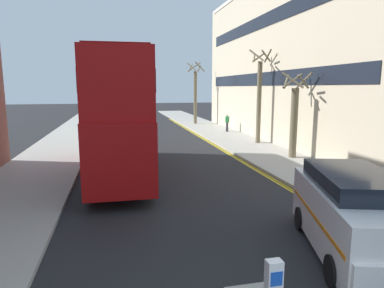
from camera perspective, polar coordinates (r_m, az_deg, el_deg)
name	(u,v)px	position (r m, az deg, el deg)	size (l,w,h in m)	color
sidewalk_right	(270,155)	(21.29, 12.95, -1.84)	(4.00, 80.00, 0.14)	#ADA89E
sidewalk_left	(43,166)	(19.66, -23.80, -3.36)	(4.00, 80.00, 0.14)	#ADA89E
kerb_line_outer	(250,165)	(18.68, 9.74, -3.52)	(0.10, 56.00, 0.01)	yellow
kerb_line_inner	(247,165)	(18.62, 9.28, -3.55)	(0.10, 56.00, 0.01)	yellow
double_decker_bus_away	(120,112)	(16.46, -12.09, 5.32)	(2.94, 10.85, 5.64)	#B20F0F
taxi_minivan	(355,216)	(9.36, 25.80, -10.84)	(3.20, 5.15, 2.12)	white
pedestrian_far	(227,122)	(31.40, 5.95, 3.63)	(0.34, 0.22, 1.62)	#2D2D38
street_tree_near	(195,94)	(38.37, 0.55, 8.42)	(1.99, 1.85, 6.88)	#6B6047
street_tree_mid	(294,118)	(20.35, 16.83, 4.19)	(1.69, 1.73, 4.91)	#6B6047
street_tree_far	(259,98)	(25.19, 11.26, 7.70)	(1.58, 1.45, 6.70)	#6B6047
townhouse_terrace_right	(320,60)	(29.73, 20.78, 13.09)	(10.08, 28.00, 12.68)	beige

